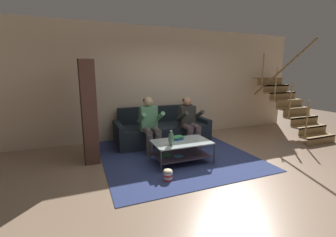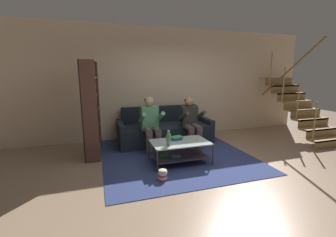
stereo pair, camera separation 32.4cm
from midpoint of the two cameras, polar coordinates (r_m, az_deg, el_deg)
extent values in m
plane|color=#967A62|center=(4.34, 12.85, -12.26)|extent=(16.80, 16.80, 0.00)
cube|color=beige|center=(6.22, 1.79, 8.91)|extent=(8.40, 0.12, 2.90)
cube|color=#A6814F|center=(6.67, 36.47, -4.25)|extent=(0.98, 0.25, 0.04)
cube|color=olive|center=(6.63, 37.20, -5.14)|extent=(0.98, 0.02, 0.20)
cube|color=#A6814F|center=(6.77, 34.95, -2.14)|extent=(0.98, 0.25, 0.04)
cube|color=olive|center=(6.72, 35.65, -3.00)|extent=(0.98, 0.02, 0.20)
cube|color=#A6814F|center=(6.89, 33.48, -0.09)|extent=(0.98, 0.25, 0.04)
cube|color=olive|center=(6.83, 34.16, -0.92)|extent=(0.98, 0.02, 0.20)
cube|color=#A6814F|center=(7.02, 32.06, 1.89)|extent=(0.98, 0.25, 0.04)
cube|color=olive|center=(6.95, 32.72, 1.09)|extent=(0.98, 0.02, 0.20)
cube|color=#A6814F|center=(7.16, 30.70, 3.79)|extent=(0.98, 0.25, 0.04)
cube|color=olive|center=(7.09, 31.33, 3.02)|extent=(0.98, 0.02, 0.20)
cube|color=#A6814F|center=(7.31, 29.38, 5.62)|extent=(0.98, 0.25, 0.04)
cube|color=olive|center=(7.23, 29.99, 4.88)|extent=(0.98, 0.02, 0.20)
cube|color=#A6814F|center=(7.47, 28.11, 7.36)|extent=(0.98, 0.25, 0.04)
cube|color=olive|center=(7.39, 28.70, 6.66)|extent=(0.98, 0.02, 0.20)
cube|color=#A6814F|center=(7.64, 26.89, 9.02)|extent=(0.98, 0.25, 0.04)
cube|color=olive|center=(7.56, 27.45, 8.36)|extent=(0.98, 0.02, 0.20)
cylinder|color=#A6814F|center=(6.22, 34.53, -0.56)|extent=(0.04, 0.04, 0.90)
cylinder|color=#A6814F|center=(6.48, 31.41, 3.74)|extent=(0.04, 0.04, 0.90)
cylinder|color=#A6814F|center=(6.79, 28.53, 7.67)|extent=(0.04, 0.04, 0.90)
cylinder|color=#A6814F|center=(7.15, 25.88, 11.22)|extent=(0.04, 0.04, 0.90)
cylinder|color=brown|center=(6.70, 29.61, 10.56)|extent=(0.05, 1.80, 1.43)
cube|color=#1B242C|center=(5.69, 0.78, -3.81)|extent=(2.05, 0.98, 0.46)
cube|color=black|center=(5.97, -0.43, 1.19)|extent=(2.05, 0.18, 0.41)
cube|color=#1B242C|center=(5.44, -10.20, -4.05)|extent=(0.13, 0.98, 0.58)
cube|color=#1B242C|center=(6.10, 10.54, -2.38)|extent=(0.13, 0.98, 0.58)
cylinder|color=#56514F|center=(4.80, -2.80, -6.74)|extent=(0.14, 0.14, 0.46)
cylinder|color=#56514F|center=(4.85, -0.51, -6.52)|extent=(0.14, 0.14, 0.46)
cylinder|color=#56514F|center=(4.89, -3.38, -3.11)|extent=(0.14, 0.42, 0.14)
cylinder|color=#56514F|center=(4.94, -1.13, -2.93)|extent=(0.14, 0.42, 0.14)
cube|color=#549268|center=(5.06, -2.90, 0.08)|extent=(0.38, 0.22, 0.55)
cylinder|color=#549268|center=(4.83, -4.69, 0.17)|extent=(0.09, 0.49, 0.31)
cylinder|color=#549268|center=(4.93, -0.08, 0.46)|extent=(0.09, 0.49, 0.31)
sphere|color=tan|center=(5.00, -2.94, 4.34)|extent=(0.21, 0.21, 0.21)
ellipsoid|color=black|center=(5.01, -3.01, 4.67)|extent=(0.21, 0.21, 0.13)
cylinder|color=#59484D|center=(5.12, 7.72, -5.66)|extent=(0.14, 0.14, 0.46)
cylinder|color=#59484D|center=(5.20, 9.72, -5.43)|extent=(0.14, 0.14, 0.46)
cylinder|color=#59484D|center=(5.20, 6.95, -2.28)|extent=(0.14, 0.42, 0.14)
cylinder|color=#59484D|center=(5.29, 8.93, -2.11)|extent=(0.14, 0.42, 0.14)
cube|color=#2C2D2A|center=(5.38, 7.05, 0.48)|extent=(0.38, 0.22, 0.51)
cylinder|color=#2C2D2A|center=(5.13, 5.84, 0.54)|extent=(0.09, 0.49, 0.31)
cylinder|color=#2C2D2A|center=(5.30, 9.87, 0.79)|extent=(0.09, 0.49, 0.31)
sphere|color=#996D50|center=(5.33, 7.14, 4.26)|extent=(0.21, 0.21, 0.21)
ellipsoid|color=black|center=(5.34, 7.06, 4.57)|extent=(0.21, 0.21, 0.13)
cube|color=#ADBEBE|center=(4.36, 5.17, -6.01)|extent=(1.11, 0.68, 0.02)
cube|color=#3E3242|center=(4.45, 5.11, -9.31)|extent=(1.02, 0.63, 0.02)
cylinder|color=#353439|center=(3.97, -0.34, -10.92)|extent=(0.03, 0.03, 0.43)
cylinder|color=#353439|center=(4.39, 13.41, -8.99)|extent=(0.03, 0.03, 0.43)
cylinder|color=#353439|center=(4.56, -2.84, -7.92)|extent=(0.03, 0.03, 0.43)
cylinder|color=#353439|center=(4.93, 9.47, -6.56)|extent=(0.03, 0.03, 0.43)
cube|color=#2A8349|center=(4.39, 1.10, -9.30)|extent=(0.18, 0.15, 0.02)
cube|color=teal|center=(4.34, 4.28, -9.58)|extent=(0.16, 0.11, 0.02)
cube|color=navy|center=(5.03, 3.05, -8.54)|extent=(3.02, 3.37, 0.01)
cube|color=slate|center=(5.03, 3.05, -8.52)|extent=(1.66, 1.86, 0.00)
ellipsoid|color=#4A755E|center=(4.09, 2.41, -5.20)|extent=(0.10, 0.10, 0.25)
cylinder|color=#4A755E|center=(4.06, 2.42, -3.51)|extent=(0.05, 0.05, 0.06)
cube|color=blue|center=(4.49, 4.18, -5.24)|extent=(0.21, 0.18, 0.02)
cube|color=blue|center=(4.48, 4.23, -4.99)|extent=(0.21, 0.17, 0.02)
cube|color=#369354|center=(4.48, 4.29, -4.74)|extent=(0.26, 0.21, 0.02)
cube|color=#51342C|center=(4.41, -17.37, 1.28)|extent=(0.29, 0.04, 1.97)
cube|color=#51342C|center=(5.24, -16.86, 2.85)|extent=(0.29, 0.04, 1.97)
cube|color=#51342C|center=(4.83, -18.67, 2.05)|extent=(0.08, 0.87, 1.97)
cube|color=#51342C|center=(5.07, -16.45, -8.81)|extent=(0.34, 0.84, 0.02)
cube|color=#51342C|center=(4.97, -16.65, -5.36)|extent=(0.34, 0.84, 0.02)
cube|color=#51342C|center=(4.89, -16.87, -1.67)|extent=(0.34, 0.84, 0.02)
cube|color=#51342C|center=(4.82, -17.09, 2.13)|extent=(0.34, 0.84, 0.02)
cube|color=#51342C|center=(4.79, -17.32, 6.01)|extent=(0.34, 0.84, 0.02)
cube|color=#51342C|center=(4.77, -17.56, 9.94)|extent=(0.34, 0.84, 0.02)
cube|color=#51342C|center=(4.77, -17.79, 13.75)|extent=(0.34, 0.84, 0.02)
cube|color=#222C35|center=(4.66, -16.74, -8.87)|extent=(0.25, 0.05, 0.25)
cube|color=#B4AA49|center=(4.70, -16.36, -8.91)|extent=(0.20, 0.05, 0.21)
cube|color=silver|center=(4.74, -16.61, -8.46)|extent=(0.24, 0.06, 0.26)
cube|color=teal|center=(4.80, -16.43, -8.53)|extent=(0.21, 0.05, 0.20)
cube|color=#96724F|center=(4.85, -16.27, -8.37)|extent=(0.19, 0.06, 0.19)
cube|color=teal|center=(4.89, -16.24, -7.84)|extent=(0.19, 0.06, 0.25)
cube|color=teal|center=(4.94, -16.40, -7.55)|extent=(0.22, 0.05, 0.27)
cube|color=red|center=(5.00, -16.45, -7.67)|extent=(0.24, 0.07, 0.21)
cube|color=#3A9550|center=(5.06, -16.27, -7.41)|extent=(0.21, 0.06, 0.22)
cube|color=gold|center=(5.10, -16.31, -7.21)|extent=(0.22, 0.06, 0.22)
cube|color=blue|center=(5.14, -16.25, -6.94)|extent=(0.21, 0.05, 0.24)
cube|color=red|center=(5.19, -16.45, -6.86)|extent=(0.25, 0.06, 0.23)
cube|color=#6CA2B9|center=(5.24, -16.29, -6.70)|extent=(0.23, 0.07, 0.22)
cube|color=red|center=(5.30, -16.45, -6.75)|extent=(0.26, 0.05, 0.18)
cube|color=teal|center=(5.35, -16.34, -6.40)|extent=(0.24, 0.07, 0.21)
cube|color=gold|center=(4.57, -16.91, -5.16)|extent=(0.24, 0.07, 0.24)
cylinder|color=red|center=(3.80, 1.17, -15.19)|extent=(0.15, 0.15, 0.04)
cylinder|color=white|center=(3.78, 1.17, -14.69)|extent=(0.15, 0.15, 0.04)
cylinder|color=red|center=(3.77, 1.17, -14.18)|extent=(0.15, 0.15, 0.04)
cylinder|color=white|center=(3.75, 1.17, -13.67)|extent=(0.15, 0.15, 0.04)
ellipsoid|color=beige|center=(3.74, 1.18, -13.16)|extent=(0.14, 0.14, 0.05)
camera|label=1|loc=(0.16, -88.02, 0.40)|focal=24.00mm
camera|label=2|loc=(0.16, 91.98, -0.40)|focal=24.00mm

